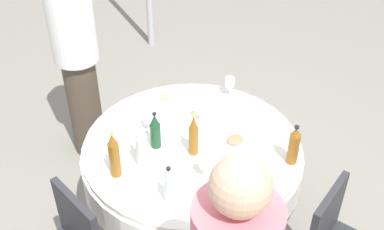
# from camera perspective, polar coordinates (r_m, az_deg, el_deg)

# --- Properties ---
(ground_plane) EXTENTS (10.00, 10.00, 0.00)m
(ground_plane) POSITION_cam_1_polar(r_m,az_deg,el_deg) (3.63, 0.00, -12.34)
(ground_plane) COLOR gray
(dining_table) EXTENTS (1.43, 1.43, 0.74)m
(dining_table) POSITION_cam_1_polar(r_m,az_deg,el_deg) (3.20, 0.00, -5.42)
(dining_table) COLOR white
(dining_table) RESTS_ON ground_plane
(bottle_clear_north) EXTENTS (0.06, 0.06, 0.25)m
(bottle_clear_north) POSITION_cam_1_polar(r_m,az_deg,el_deg) (2.67, -2.73, -8.35)
(bottle_clear_north) COLOR silver
(bottle_clear_north) RESTS_ON dining_table
(bottle_amber_mid) EXTENTS (0.07, 0.07, 0.28)m
(bottle_amber_mid) POSITION_cam_1_polar(r_m,az_deg,el_deg) (2.96, 11.94, -3.57)
(bottle_amber_mid) COLOR #8C5619
(bottle_amber_mid) RESTS_ON dining_table
(bottle_clear_near) EXTENTS (0.07, 0.07, 0.31)m
(bottle_clear_near) POSITION_cam_1_polar(r_m,az_deg,el_deg) (2.88, -5.99, -3.71)
(bottle_clear_near) COLOR silver
(bottle_clear_near) RESTS_ON dining_table
(bottle_dark_green_right) EXTENTS (0.07, 0.07, 0.26)m
(bottle_dark_green_right) POSITION_cam_1_polar(r_m,az_deg,el_deg) (3.02, -4.35, -1.91)
(bottle_dark_green_right) COLOR #194728
(bottle_dark_green_right) RESTS_ON dining_table
(bottle_amber_south) EXTENTS (0.07, 0.07, 0.32)m
(bottle_amber_south) POSITION_cam_1_polar(r_m,az_deg,el_deg) (2.83, -9.17, -4.77)
(bottle_amber_south) COLOR #8C5619
(bottle_amber_south) RESTS_ON dining_table
(bottle_amber_east) EXTENTS (0.06, 0.06, 0.30)m
(bottle_amber_east) POSITION_cam_1_polar(r_m,az_deg,el_deg) (2.95, 0.18, -2.47)
(bottle_amber_east) COLOR #8C5619
(bottle_amber_east) RESTS_ON dining_table
(wine_glass_right) EXTENTS (0.07, 0.07, 0.15)m
(wine_glass_right) POSITION_cam_1_polar(r_m,az_deg,el_deg) (3.49, 4.49, 3.82)
(wine_glass_right) COLOR white
(wine_glass_right) RESTS_ON dining_table
(wine_glass_south) EXTENTS (0.06, 0.06, 0.14)m
(wine_glass_south) POSITION_cam_1_polar(r_m,az_deg,el_deg) (2.82, 1.41, -5.70)
(wine_glass_south) COLOR white
(wine_glass_south) RESTS_ON dining_table
(wine_glass_east) EXTENTS (0.06, 0.06, 0.14)m
(wine_glass_east) POSITION_cam_1_polar(r_m,az_deg,el_deg) (3.25, 0.91, 0.81)
(wine_glass_east) COLOR white
(wine_glass_east) RESTS_ON dining_table
(wine_glass_front) EXTENTS (0.07, 0.07, 0.13)m
(wine_glass_front) POSITION_cam_1_polar(r_m,az_deg,el_deg) (3.18, -5.22, -0.42)
(wine_glass_front) COLOR white
(wine_glass_front) RESTS_ON dining_table
(plate_west) EXTENTS (0.24, 0.24, 0.02)m
(plate_west) POSITION_cam_1_polar(r_m,az_deg,el_deg) (2.76, 3.59, -9.70)
(plate_west) COLOR white
(plate_west) RESTS_ON dining_table
(plate_outer) EXTENTS (0.26, 0.26, 0.04)m
(plate_outer) POSITION_cam_1_polar(r_m,az_deg,el_deg) (3.12, 5.09, -3.11)
(plate_outer) COLOR white
(plate_outer) RESTS_ON dining_table
(plate_rear) EXTENTS (0.20, 0.20, 0.04)m
(plate_rear) POSITION_cam_1_polar(r_m,az_deg,el_deg) (3.49, -3.27, 1.90)
(plate_rear) COLOR white
(plate_rear) RESTS_ON dining_table
(fork_mid) EXTENTS (0.15, 0.12, 0.00)m
(fork_mid) POSITION_cam_1_polar(r_m,az_deg,el_deg) (2.83, -6.94, -8.70)
(fork_mid) COLOR silver
(fork_mid) RESTS_ON dining_table
(person_north) EXTENTS (0.34, 0.34, 1.67)m
(person_north) POSITION_cam_1_polar(r_m,az_deg,el_deg) (3.79, -13.41, 6.32)
(person_north) COLOR #4C3F33
(person_north) RESTS_ON ground_plane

